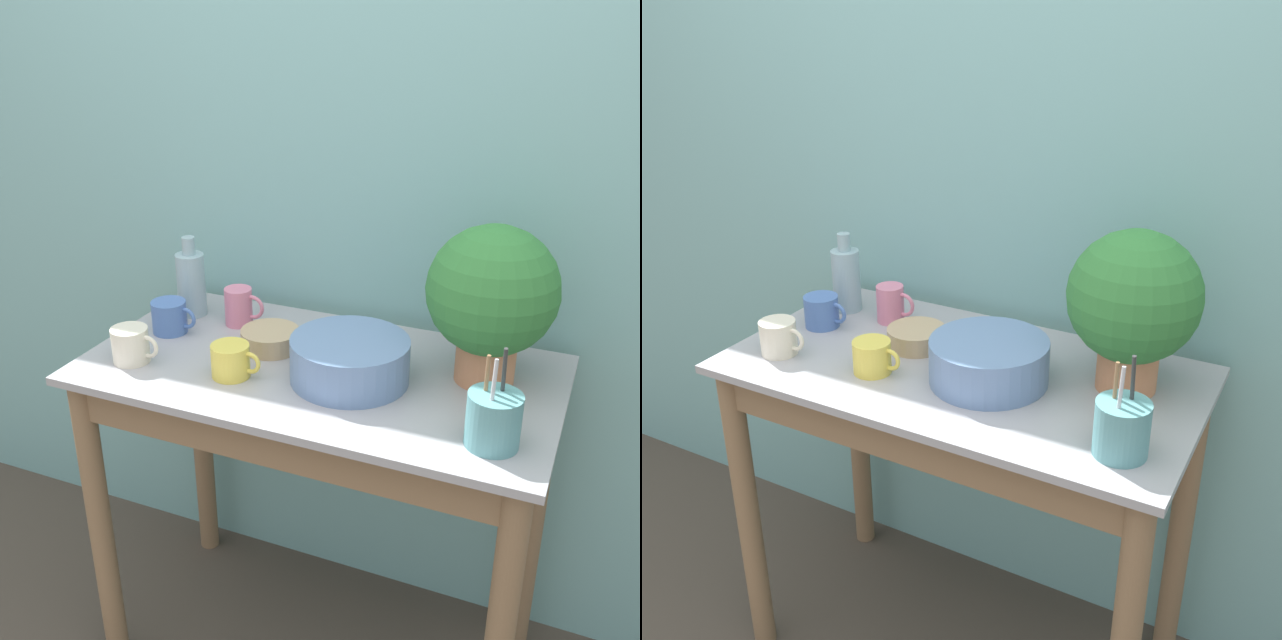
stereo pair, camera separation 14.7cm
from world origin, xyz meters
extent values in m
cube|color=#7AB2B2|center=(0.00, 0.65, 1.20)|extent=(6.00, 0.05, 2.40)
cylinder|color=#846647|center=(-0.51, 0.05, 0.44)|extent=(0.06, 0.06, 0.87)
cylinder|color=#846647|center=(-0.51, 0.54, 0.44)|extent=(0.06, 0.06, 0.87)
cylinder|color=#846647|center=(0.51, 0.54, 0.44)|extent=(0.06, 0.06, 0.87)
cube|color=#846647|center=(0.00, 0.05, 0.82)|extent=(1.01, 0.02, 0.10)
cube|color=#9E9EA3|center=(0.00, 0.30, 0.88)|extent=(1.11, 0.59, 0.02)
cylinder|color=tan|center=(0.37, 0.38, 0.94)|extent=(0.13, 0.13, 0.10)
sphere|color=#337A38|center=(0.37, 0.38, 1.11)|extent=(0.29, 0.29, 0.29)
cylinder|color=#6684B2|center=(0.09, 0.26, 0.94)|extent=(0.27, 0.27, 0.10)
cylinder|color=#93B2BC|center=(-0.44, 0.45, 0.98)|extent=(0.08, 0.08, 0.17)
cylinder|color=#93B2BC|center=(-0.44, 0.45, 1.09)|extent=(0.03, 0.03, 0.05)
cylinder|color=#4C70B7|center=(-0.43, 0.32, 0.93)|extent=(0.09, 0.09, 0.08)
torus|color=#4C70B7|center=(-0.38, 0.32, 0.94)|extent=(0.06, 0.01, 0.06)
cylinder|color=beige|center=(-0.42, 0.15, 0.93)|extent=(0.09, 0.09, 0.08)
torus|color=beige|center=(-0.38, 0.15, 0.94)|extent=(0.06, 0.01, 0.06)
cylinder|color=pink|center=(-0.29, 0.44, 0.94)|extent=(0.07, 0.07, 0.10)
torus|color=pink|center=(-0.25, 0.44, 0.95)|extent=(0.07, 0.01, 0.07)
cylinder|color=#E5CC4C|center=(-0.17, 0.18, 0.93)|extent=(0.09, 0.09, 0.08)
torus|color=#E5CC4C|center=(-0.12, 0.18, 0.93)|extent=(0.05, 0.01, 0.05)
cylinder|color=tan|center=(-0.15, 0.34, 0.92)|extent=(0.15, 0.15, 0.05)
cylinder|color=#569399|center=(0.44, 0.13, 0.95)|extent=(0.11, 0.11, 0.11)
cylinder|color=olive|center=(0.41, 0.14, 0.98)|extent=(0.01, 0.01, 0.19)
cylinder|color=#333333|center=(0.44, 0.15, 0.99)|extent=(0.01, 0.04, 0.21)
cylinder|color=#B7B7BC|center=(0.43, 0.10, 0.99)|extent=(0.01, 0.03, 0.19)
camera|label=1|loc=(0.61, -1.14, 1.71)|focal=42.00mm
camera|label=2|loc=(0.74, -1.07, 1.71)|focal=42.00mm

